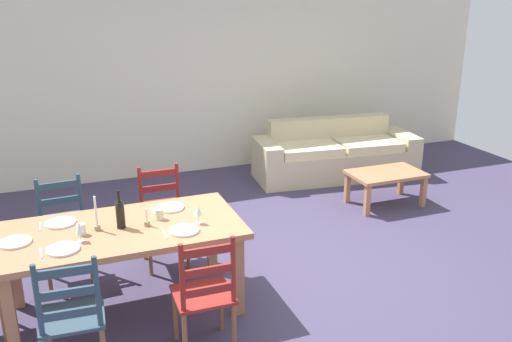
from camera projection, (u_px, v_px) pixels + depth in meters
The scene contains 25 objects.
ground_plane at pixel (278, 272), 5.17m from camera, with size 9.60×9.60×0.02m, color #413855.
wall_far at pixel (187, 79), 7.65m from camera, with size 9.60×0.16×2.70m, color #EEE2C3.
dining_table at pixel (122, 237), 4.34m from camera, with size 1.90×0.96×0.75m.
dining_chair_near_left at pixel (72, 317), 3.60m from camera, with size 0.44×0.42×0.96m.
dining_chair_near_right at pixel (205, 295), 3.87m from camera, with size 0.43×0.41×0.96m.
dining_chair_far_left at pixel (64, 231), 4.89m from camera, with size 0.44×0.42×0.96m.
dining_chair_far_right at pixel (163, 216), 5.20m from camera, with size 0.42×0.40×0.96m.
dinner_plate_near_left at pixel (63, 249), 3.93m from camera, with size 0.24×0.24×0.02m, color white.
fork_near_left at pixel (41, 253), 3.88m from camera, with size 0.02×0.17×0.01m, color silver.
dinner_plate_near_right at pixel (184, 230), 4.24m from camera, with size 0.24×0.24×0.02m, color white.
fork_near_right at pixel (165, 234), 4.19m from camera, with size 0.02×0.17×0.01m, color silver.
dinner_plate_far_left at pixel (60, 223), 4.37m from camera, with size 0.24×0.24×0.02m, color white.
fork_far_left at pixel (41, 226), 4.32m from camera, with size 0.02×0.17×0.01m, color silver.
dinner_plate_far_right at pixel (170, 208), 4.68m from camera, with size 0.24×0.24×0.02m, color white.
fork_far_right at pixel (153, 211), 4.63m from camera, with size 0.02×0.17×0.01m, color silver.
dinner_plate_head_west at pixel (15, 242), 4.04m from camera, with size 0.24×0.24×0.02m, color white.
wine_bottle at pixel (120, 214), 4.27m from camera, with size 0.07×0.07×0.32m.
wine_glass_near_left at pixel (79, 228), 4.04m from camera, with size 0.06×0.06×0.16m.
wine_glass_near_right at pixel (198, 211), 4.35m from camera, with size 0.06×0.06×0.16m.
coffee_cup_primary at pixel (160, 214), 4.45m from camera, with size 0.07×0.07×0.09m, color beige.
coffee_cup_secondary at pixel (81, 229), 4.17m from camera, with size 0.07×0.07×0.09m, color beige.
candle_tall at pixel (97, 220), 4.24m from camera, with size 0.05×0.05×0.29m.
candle_short at pixel (147, 221), 4.33m from camera, with size 0.05×0.05×0.15m.
couch at pixel (334, 156), 7.74m from camera, with size 2.35×1.04×0.80m.
coffee_table at pixel (386, 177), 6.66m from camera, with size 0.90×0.56×0.42m.
Camera 1 is at (-1.85, -4.21, 2.55)m, focal length 38.01 mm.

